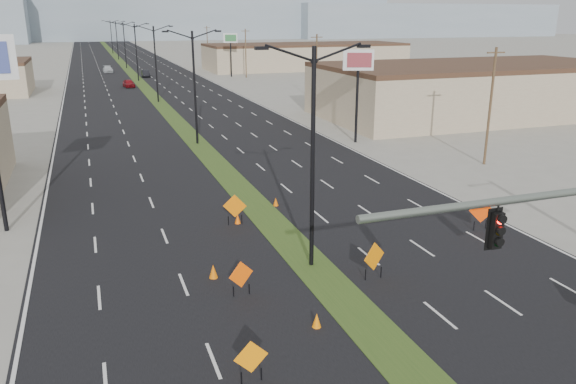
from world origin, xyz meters
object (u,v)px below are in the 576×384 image
object	(u,v)px
construction_sign_5	(481,212)
cone_0	(213,271)
car_far	(108,69)
cone_3	(238,219)
car_mid	(146,74)
cone_1	(317,320)
construction_sign_1	(241,276)
streetlight_1	(195,84)
construction_sign_2	(235,207)
streetlight_0	(313,153)
construction_sign_3	(374,258)
car_left	(129,83)
streetlight_3	(136,50)
pole_sign_east_near	(358,68)
streetlight_4	(125,44)
streetlight_5	(117,39)
pole_sign_east_far	(231,42)
streetlight_6	(111,36)
cone_2	(276,202)
construction_sign_0	(251,359)
streetlight_2	(156,62)

from	to	relation	value
construction_sign_5	cone_0	world-z (taller)	construction_sign_5
car_far	cone_3	xyz separation A→B (m)	(2.63, -96.08, -0.37)
car_mid	cone_1	xyz separation A→B (m)	(-3.87, -96.03, -0.35)
car_far	construction_sign_1	distance (m)	104.44
streetlight_1	construction_sign_2	xyz separation A→B (m)	(-2.00, -21.53, -4.38)
streetlight_0	construction_sign_3	world-z (taller)	streetlight_0
streetlight_1	car_left	bearing A→B (deg)	92.97
construction_sign_1	streetlight_3	bearing A→B (deg)	69.37
car_mid	pole_sign_east_near	size ratio (longest dim) A/B	0.47
car_far	cone_1	xyz separation A→B (m)	(2.59, -107.82, -0.37)
streetlight_4	streetlight_5	distance (m)	28.00
streetlight_0	streetlight_5	bearing A→B (deg)	90.00
streetlight_0	cone_1	bearing A→B (deg)	-109.86
streetlight_4	cone_1	world-z (taller)	streetlight_4
streetlight_1	pole_sign_east_far	xyz separation A→B (m)	(17.78, 57.72, 1.16)
construction_sign_3	car_far	bearing A→B (deg)	71.32
streetlight_1	cone_1	size ratio (longest dim) A/B	17.25
streetlight_5	cone_0	bearing A→B (deg)	-91.89
streetlight_3	pole_sign_east_far	distance (m)	17.90
construction_sign_1	pole_sign_east_near	xyz separation A→B (m)	(17.87, 25.56, 5.86)
car_far	construction_sign_5	bearing A→B (deg)	-83.22
streetlight_1	streetlight_6	world-z (taller)	same
streetlight_5	car_far	bearing A→B (deg)	-96.81
cone_2	streetlight_4	bearing A→B (deg)	90.65
streetlight_6	cone_0	bearing A→B (deg)	-91.58
streetlight_5	cone_2	bearing A→B (deg)	-89.49
cone_0	construction_sign_5	bearing A→B (deg)	3.49
cone_0	car_left	bearing A→B (deg)	88.31
streetlight_0	construction_sign_5	world-z (taller)	streetlight_0
streetlight_1	construction_sign_3	size ratio (longest dim) A/B	5.69
car_left	streetlight_4	bearing A→B (deg)	79.18
construction_sign_3	streetlight_1	bearing A→B (deg)	71.64
car_mid	construction_sign_3	size ratio (longest dim) A/B	2.22
construction_sign_0	construction_sign_5	world-z (taller)	construction_sign_5
construction_sign_5	cone_1	size ratio (longest dim) A/B	3.06
car_mid	pole_sign_east_near	bearing A→B (deg)	-78.93
construction_sign_2	pole_sign_east_far	distance (m)	81.87
streetlight_0	construction_sign_1	world-z (taller)	streetlight_0
streetlight_4	cone_0	xyz separation A→B (m)	(-4.62, -111.77, -5.09)
streetlight_4	pole_sign_east_near	size ratio (longest dim) A/B	1.19
car_mid	construction_sign_1	world-z (taller)	construction_sign_1
cone_0	cone_1	distance (m)	6.06
streetlight_1	construction_sign_1	distance (m)	30.38
streetlight_6	cone_3	size ratio (longest dim) A/B	17.39
streetlight_5	car_far	xyz separation A→B (m)	(-4.46, -37.36, -4.76)
streetlight_0	car_mid	bearing A→B (deg)	88.74
car_mid	construction_sign_2	bearing A→B (deg)	-91.78
streetlight_1	streetlight_4	size ratio (longest dim) A/B	1.00
construction_sign_3	streetlight_2	bearing A→B (deg)	69.78
streetlight_2	cone_1	distance (m)	61.42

